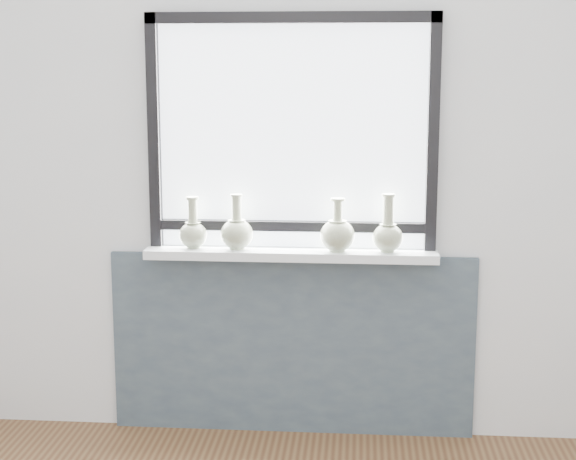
# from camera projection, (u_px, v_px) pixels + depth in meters

# --- Properties ---
(back_wall) EXTENTS (3.60, 0.02, 2.60)m
(back_wall) POSITION_uv_depth(u_px,v_px,m) (293.00, 159.00, 4.01)
(back_wall) COLOR silver
(back_wall) RESTS_ON ground
(apron_panel) EXTENTS (1.70, 0.03, 0.86)m
(apron_panel) POSITION_uv_depth(u_px,v_px,m) (292.00, 344.00, 4.14)
(apron_panel) COLOR #44545D
(apron_panel) RESTS_ON ground
(windowsill) EXTENTS (1.32, 0.18, 0.04)m
(windowsill) POSITION_uv_depth(u_px,v_px,m) (291.00, 254.00, 3.99)
(windowsill) COLOR white
(windowsill) RESTS_ON apron_panel
(window) EXTENTS (1.30, 0.06, 1.05)m
(window) POSITION_uv_depth(u_px,v_px,m) (292.00, 129.00, 3.94)
(window) COLOR black
(window) RESTS_ON windowsill
(vase_a) EXTENTS (0.13, 0.13, 0.24)m
(vase_a) POSITION_uv_depth(u_px,v_px,m) (193.00, 232.00, 4.01)
(vase_a) COLOR #A6AF8E
(vase_a) RESTS_ON windowsill
(vase_b) EXTENTS (0.15, 0.15, 0.25)m
(vase_b) POSITION_uv_depth(u_px,v_px,m) (237.00, 232.00, 3.98)
(vase_b) COLOR #A6AF8E
(vase_b) RESTS_ON windowsill
(vase_c) EXTENTS (0.16, 0.16, 0.24)m
(vase_c) POSITION_uv_depth(u_px,v_px,m) (337.00, 234.00, 3.93)
(vase_c) COLOR #A6AF8E
(vase_c) RESTS_ON windowsill
(vase_d) EXTENTS (0.14, 0.14, 0.26)m
(vase_d) POSITION_uv_depth(u_px,v_px,m) (388.00, 234.00, 3.93)
(vase_d) COLOR #A6AF8E
(vase_d) RESTS_ON windowsill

